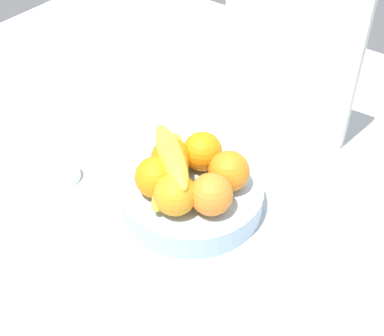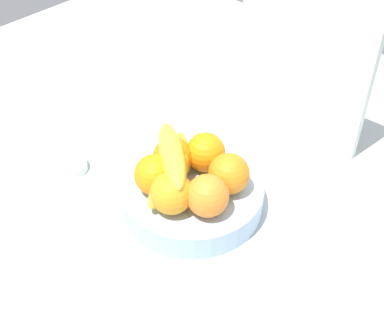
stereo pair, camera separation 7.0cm
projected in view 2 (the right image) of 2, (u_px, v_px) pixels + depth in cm
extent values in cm
cube|color=#B0BABD|center=(218.00, 212.00, 94.87)|extent=(180.00, 140.00, 3.00)
cylinder|color=#ABC8E5|center=(192.00, 195.00, 92.56)|extent=(24.90, 24.90, 4.81)
sphere|color=orange|center=(229.00, 174.00, 87.96)|extent=(7.05, 7.05, 7.05)
sphere|color=orange|center=(205.00, 152.00, 92.19)|extent=(7.05, 7.05, 7.05)
sphere|color=orange|center=(173.00, 157.00, 91.23)|extent=(7.05, 7.05, 7.05)
sphere|color=orange|center=(155.00, 175.00, 87.79)|extent=(7.05, 7.05, 7.05)
sphere|color=orange|center=(171.00, 193.00, 84.45)|extent=(7.05, 7.05, 7.05)
sphere|color=orange|center=(207.00, 196.00, 84.02)|extent=(7.05, 7.05, 7.05)
ellipsoid|color=yellow|center=(173.00, 175.00, 89.91)|extent=(9.28, 17.38, 4.00)
ellipsoid|color=yellow|center=(177.00, 164.00, 88.71)|extent=(13.89, 15.67, 4.00)
ellipsoid|color=yellow|center=(172.00, 155.00, 87.17)|extent=(15.85, 13.63, 4.00)
cube|color=silver|center=(304.00, 54.00, 98.88)|extent=(28.05, 2.96, 36.00)
cylinder|color=white|center=(71.00, 166.00, 100.86)|extent=(6.33, 6.33, 1.68)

